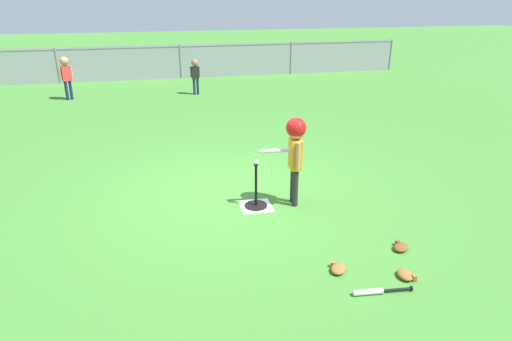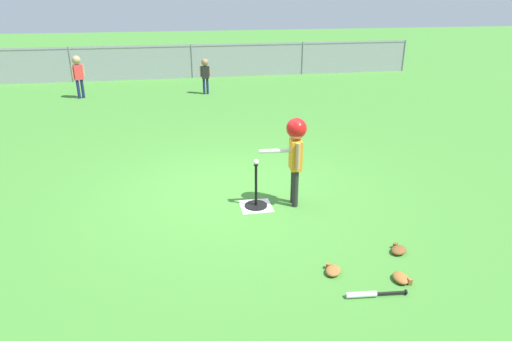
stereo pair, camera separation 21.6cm
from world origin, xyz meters
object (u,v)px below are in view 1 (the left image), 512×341
baseball_on_tee (256,162)px  batting_tee (256,200)px  fielder_deep_left (66,72)px  fielder_deep_right (195,72)px  batter_child (295,144)px  glove_by_plate (401,247)px  glove_near_bats (406,275)px  glove_tossed_aside (338,269)px  spare_bat_silver (374,291)px

baseball_on_tee → batting_tee: bearing=90.0°
fielder_deep_left → fielder_deep_right: bearing=-1.9°
baseball_on_tee → batter_child: batter_child is taller
fielder_deep_left → glove_by_plate: size_ratio=4.38×
glove_near_bats → glove_tossed_aside: (-0.66, 0.27, 0.00)m
glove_near_bats → glove_by_plate: bearing=65.1°
batter_child → spare_bat_silver: 2.34m
batting_tee → glove_tossed_aside: (0.51, -1.75, -0.06)m
spare_bat_silver → glove_tossed_aside: size_ratio=2.30×
batter_child → glove_tossed_aside: bearing=-90.9°
fielder_deep_right → batting_tee: bearing=-89.6°
fielder_deep_left → glove_by_plate: (5.01, -9.24, -0.73)m
glove_tossed_aside → fielder_deep_left: bearing=113.5°
fielder_deep_left → glove_near_bats: fielder_deep_left is taller
batting_tee → baseball_on_tee: bearing=-90.0°
batting_tee → spare_bat_silver: (0.72, -2.20, -0.07)m
batter_child → glove_by_plate: bearing=-59.3°
batter_child → glove_near_bats: size_ratio=5.32×
fielder_deep_left → glove_near_bats: (4.77, -9.75, -0.73)m
batting_tee → baseball_on_tee: (0.00, -0.00, 0.58)m
batting_tee → glove_near_bats: size_ratio=2.68×
fielder_deep_left → glove_near_bats: bearing=-63.9°
glove_near_bats → glove_tossed_aside: 0.71m
batting_tee → glove_near_bats: (1.17, -2.01, -0.06)m
batter_child → glove_tossed_aside: 1.92m
fielder_deep_right → fielder_deep_left: bearing=178.1°
batting_tee → spare_bat_silver: batting_tee is taller
batting_tee → fielder_deep_right: (-0.05, 7.62, 0.56)m
glove_near_bats → glove_tossed_aside: size_ratio=0.88×
glove_by_plate → glove_tossed_aside: 0.93m
baseball_on_tee → fielder_deep_right: bearing=90.4°
baseball_on_tee → glove_tossed_aside: 1.93m
spare_bat_silver → glove_near_bats: size_ratio=2.61×
batting_tee → glove_near_bats: 2.33m
glove_by_plate → glove_near_bats: 0.57m
fielder_deep_right → glove_by_plate: 9.26m
baseball_on_tee → batter_child: 0.59m
baseball_on_tee → glove_tossed_aside: bearing=-73.6°
fielder_deep_right → baseball_on_tee: bearing=-89.6°
batting_tee → spare_bat_silver: bearing=-71.9°
glove_tossed_aside → spare_bat_silver: bearing=-65.8°
fielder_deep_right → glove_near_bats: fielder_deep_right is taller
fielder_deep_right → glove_tossed_aside: 9.40m
fielder_deep_right → glove_near_bats: 9.73m
batting_tee → fielder_deep_right: bearing=90.4°
baseball_on_tee → fielder_deep_right: (-0.05, 7.62, -0.01)m
baseball_on_tee → glove_near_bats: bearing=-59.8°
glove_by_plate → fielder_deep_right: bearing=99.1°
baseball_on_tee → glove_near_bats: baseball_on_tee is taller
batter_child → batting_tee: bearing=176.2°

